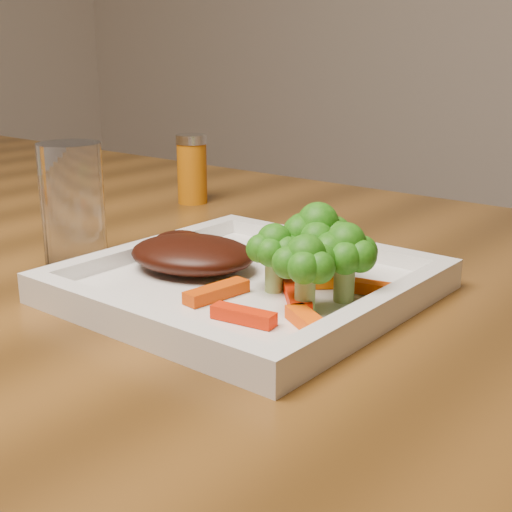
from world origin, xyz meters
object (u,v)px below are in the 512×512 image
Objects in this scene: dining_table at (56,494)px; drinking_glass at (73,206)px; steak at (193,254)px; plate at (247,288)px; spice_shaker at (192,169)px.

drinking_glass is (0.18, -0.07, 0.44)m from dining_table.
steak is 0.97× the size of drinking_glass.
steak is at bearing -174.53° from plate.
plate is at bearing 13.11° from drinking_glass.
dining_table is 0.48m from spice_shaker.
plate is at bearing -4.21° from dining_table.
spice_shaker is at bearing 72.44° from dining_table.
spice_shaker is (0.07, 0.21, 0.42)m from dining_table.
plate is at bearing -38.93° from spice_shaker.
plate is at bearing 5.47° from steak.
dining_table is at bearing 175.79° from plate.
steak is 1.27× the size of spice_shaker.
spice_shaker is at bearing 112.14° from drinking_glass.
drinking_glass is at bearing -20.79° from dining_table.
dining_table is 0.50m from steak.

